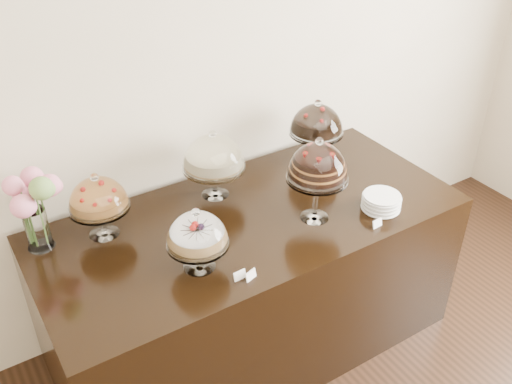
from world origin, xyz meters
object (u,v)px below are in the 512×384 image
cake_stand_sugar_sponge (197,233)px  cake_stand_fruit_tart (98,197)px  cake_stand_choco_layer (318,165)px  display_counter (251,282)px  flower_vase (34,201)px  plate_stack (381,202)px  cake_stand_cheesecake (214,155)px  cake_stand_dark_choco (317,122)px

cake_stand_sugar_sponge → cake_stand_fruit_tart: size_ratio=0.92×
cake_stand_sugar_sponge → cake_stand_choco_layer: 0.69m
display_counter → cake_stand_choco_layer: 0.83m
flower_vase → plate_stack: flower_vase is taller
cake_stand_fruit_tart → plate_stack: size_ratio=1.75×
cake_stand_choco_layer → plate_stack: 0.45m
flower_vase → cake_stand_sugar_sponge: bearing=-43.1°
cake_stand_fruit_tart → flower_vase: 0.28m
cake_stand_choco_layer → cake_stand_fruit_tart: size_ratio=1.33×
plate_stack → flower_vase: bearing=158.6°
cake_stand_sugar_sponge → cake_stand_choco_layer: (0.68, 0.03, 0.12)m
cake_stand_choco_layer → cake_stand_cheesecake: 0.57m
cake_stand_cheesecake → cake_stand_dark_choco: 0.66m
display_counter → flower_vase: bearing=161.6°
display_counter → flower_vase: size_ratio=5.25×
cake_stand_sugar_sponge → flower_vase: (-0.56, 0.52, 0.07)m
display_counter → cake_stand_choco_layer: size_ratio=4.79×
cake_stand_sugar_sponge → cake_stand_cheesecake: (0.35, 0.49, 0.05)m
cake_stand_choco_layer → cake_stand_cheesecake: size_ratio=1.18×
flower_vase → plate_stack: 1.70m
display_counter → cake_stand_choco_layer: (0.27, -0.18, 0.76)m
display_counter → cake_stand_cheesecake: (-0.05, 0.28, 0.69)m
cake_stand_dark_choco → cake_stand_fruit_tart: bearing=179.9°
cake_stand_sugar_sponge → plate_stack: (1.02, -0.10, -0.15)m
cake_stand_cheesecake → cake_stand_fruit_tart: 0.63m
cake_stand_sugar_sponge → cake_stand_dark_choco: bearing=24.9°
cake_stand_cheesecake → plate_stack: size_ratio=1.97×
cake_stand_cheesecake → flower_vase: size_ratio=0.93×
cake_stand_dark_choco → plate_stack: cake_stand_dark_choco is taller
cake_stand_sugar_sponge → flower_vase: size_ratio=0.76×
display_counter → cake_stand_dark_choco: (0.60, 0.26, 0.72)m
flower_vase → cake_stand_dark_choco: bearing=-2.0°
flower_vase → plate_stack: bearing=-21.4°
cake_stand_choco_layer → flower_vase: (-1.23, 0.49, -0.05)m
cake_stand_sugar_sponge → display_counter: bearing=26.9°
cake_stand_cheesecake → cake_stand_dark_choco: cake_stand_dark_choco is taller
display_counter → flower_vase: 1.24m
cake_stand_dark_choco → cake_stand_fruit_tart: (-1.29, 0.00, -0.05)m
cake_stand_cheesecake → cake_stand_dark_choco: bearing=-1.6°
cake_stand_choco_layer → plate_stack: size_ratio=2.32×
plate_stack → display_counter: bearing=154.0°
plate_stack → cake_stand_cheesecake: bearing=138.9°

